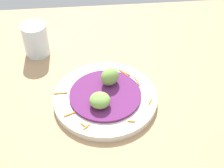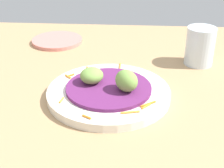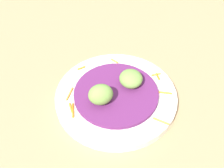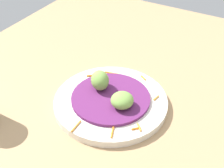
{
  "view_description": "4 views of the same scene",
  "coord_description": "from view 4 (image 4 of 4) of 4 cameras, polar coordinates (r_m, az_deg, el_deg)",
  "views": [
    {
      "loc": [
        -51.25,
        8.51,
        61.39
      ],
      "look_at": [
        6.73,
        2.91,
        6.7
      ],
      "focal_mm": 50.56,
      "sensor_mm": 36.0,
      "label": 1
    },
    {
      "loc": [
        10.49,
        -56.78,
        38.24
      ],
      "look_at": [
        6.24,
        5.21,
        4.94
      ],
      "focal_mm": 52.56,
      "sensor_mm": 36.0,
      "label": 2
    },
    {
      "loc": [
        46.41,
        26.45,
        56.94
      ],
      "look_at": [
        5.56,
        3.75,
        6.79
      ],
      "focal_mm": 51.79,
      "sensor_mm": 36.0,
      "label": 3
    },
    {
      "loc": [
        -21.83,
        52.5,
        51.21
      ],
      "look_at": [
        6.24,
        2.93,
        6.78
      ],
      "focal_mm": 49.69,
      "sensor_mm": 36.0,
      "label": 4
    }
  ],
  "objects": [
    {
      "name": "guac_scoop_left",
      "position": [
        0.69,
        1.87,
        -3.01
      ],
      "size": [
        6.59,
        6.65,
        3.36
      ],
      "primitive_type": "ellipsoid",
      "rotation": [
        0.0,
        0.0,
        5.92
      ],
      "color": "#759E47",
      "rests_on": "cabbage_bed"
    },
    {
      "name": "guac_scoop_center",
      "position": [
        0.73,
        -2.23,
        0.7
      ],
      "size": [
        6.63,
        6.7,
        4.62
      ],
      "primitive_type": "ellipsoid",
      "rotation": [
        0.0,
        0.0,
        5.45
      ],
      "color": "#759E47",
      "rests_on": "cabbage_bed"
    },
    {
      "name": "cabbage_bed",
      "position": [
        0.72,
        -0.24,
        -2.56
      ],
      "size": [
        18.47,
        18.47,
        0.78
      ],
      "primitive_type": "cylinder",
      "color": "#60235B",
      "rests_on": "main_plate"
    },
    {
      "name": "table_surface",
      "position": [
        0.76,
        5.21,
        -3.69
      ],
      "size": [
        110.0,
        110.0,
        2.0
      ],
      "primitive_type": "cube",
      "color": "tan",
      "rests_on": "ground"
    },
    {
      "name": "carrot_garnish",
      "position": [
        0.73,
        0.12,
        -2.6
      ],
      "size": [
        20.62,
        24.96,
        0.4
      ],
      "color": "orange",
      "rests_on": "main_plate"
    },
    {
      "name": "main_plate",
      "position": [
        0.73,
        -0.24,
        -3.33
      ],
      "size": [
        26.68,
        26.68,
        1.81
      ],
      "primitive_type": "cylinder",
      "color": "silver",
      "rests_on": "table_surface"
    }
  ]
}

